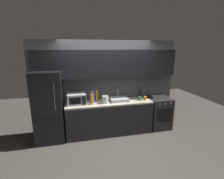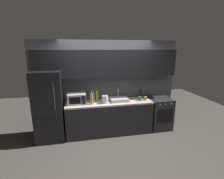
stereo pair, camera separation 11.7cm
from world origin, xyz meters
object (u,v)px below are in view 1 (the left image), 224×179
at_px(microwave, 77,99).
at_px(mug_green, 140,98).
at_px(oven_range, 159,113).
at_px(refrigerator, 49,107).
at_px(kettle, 105,99).
at_px(mug_orange, 145,98).
at_px(wine_bottle_yellow, 97,96).
at_px(wine_bottle_blue, 93,98).
at_px(wine_bottle_amber, 92,99).
at_px(wine_bottle_dark, 140,94).

xyz_separation_m(microwave, mug_green, (1.69, -0.07, -0.08)).
bearing_deg(oven_range, refrigerator, 179.98).
bearing_deg(microwave, refrigerator, -178.45).
bearing_deg(kettle, mug_orange, 0.70).
height_order(wine_bottle_yellow, mug_green, wine_bottle_yellow).
distance_m(wine_bottle_yellow, wine_bottle_blue, 0.25).
distance_m(refrigerator, mug_green, 2.37).
bearing_deg(kettle, wine_bottle_yellow, 120.47).
relative_size(refrigerator, mug_orange, 17.57).
distance_m(wine_bottle_amber, mug_green, 1.32).
bearing_deg(kettle, mug_green, 1.24).
bearing_deg(refrigerator, mug_orange, -1.43).
relative_size(refrigerator, wine_bottle_blue, 5.40).
height_order(wine_bottle_blue, mug_orange, wine_bottle_blue).
bearing_deg(wine_bottle_amber, wine_bottle_yellow, 61.20).
bearing_deg(wine_bottle_dark, wine_bottle_amber, -172.98).
xyz_separation_m(microwave, mug_orange, (1.85, -0.08, -0.08)).
height_order(kettle, wine_bottle_blue, wine_bottle_blue).
xyz_separation_m(kettle, wine_bottle_amber, (-0.35, -0.03, 0.05)).
bearing_deg(wine_bottle_amber, refrigerator, 174.26).
xyz_separation_m(mug_green, mug_orange, (0.16, -0.01, -0.00)).
xyz_separation_m(refrigerator, wine_bottle_yellow, (1.23, 0.22, 0.15)).
distance_m(refrigerator, mug_orange, 2.53).
bearing_deg(refrigerator, wine_bottle_dark, 1.48).
height_order(kettle, mug_green, kettle).
relative_size(oven_range, wine_bottle_amber, 2.60).
height_order(wine_bottle_amber, mug_green, wine_bottle_amber).
relative_size(mug_green, mug_orange, 1.05).
bearing_deg(mug_orange, kettle, -179.30).
height_order(microwave, wine_bottle_blue, wine_bottle_blue).
height_order(wine_bottle_dark, mug_green, wine_bottle_dark).
xyz_separation_m(wine_bottle_blue, mug_orange, (1.43, -0.07, -0.08)).
relative_size(oven_range, mug_orange, 8.95).
height_order(microwave, mug_green, microwave).
height_order(wine_bottle_amber, wine_bottle_blue, wine_bottle_amber).
relative_size(wine_bottle_blue, mug_orange, 3.25).
height_order(wine_bottle_dark, mug_orange, wine_bottle_dark).
distance_m(wine_bottle_blue, mug_orange, 1.43).
distance_m(oven_range, wine_bottle_blue, 2.00).
distance_m(microwave, kettle, 0.73).
distance_m(wine_bottle_amber, mug_orange, 1.48).
height_order(wine_bottle_dark, wine_bottle_amber, wine_bottle_amber).
bearing_deg(wine_bottle_yellow, oven_range, -6.96).
bearing_deg(mug_green, wine_bottle_amber, -177.84).
bearing_deg(wine_bottle_amber, wine_bottle_blue, 65.06).
distance_m(wine_bottle_yellow, wine_bottle_dark, 1.20).
distance_m(microwave, wine_bottle_blue, 0.42).
xyz_separation_m(wine_bottle_yellow, mug_orange, (1.30, -0.28, -0.08)).
bearing_deg(mug_orange, mug_green, 177.39).
bearing_deg(refrigerator, mug_green, -1.35).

